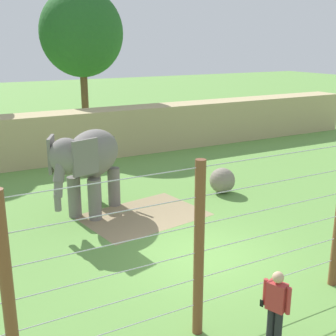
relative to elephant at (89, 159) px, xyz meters
name	(u,v)px	position (x,y,z in m)	size (l,w,h in m)	color
ground_plane	(204,255)	(1.69, -4.56, -1.96)	(120.00, 120.00, 0.00)	#609342
dirt_patch	(143,215)	(1.51, -1.05, -1.95)	(4.01, 2.88, 0.01)	#937F5B
embankment_wall	(72,136)	(1.69, 7.57, -0.75)	(36.00, 1.80, 2.42)	tan
elephant	(89,159)	(0.00, 0.00, 0.00)	(3.41, 3.22, 2.95)	slate
enrichment_ball	(222,180)	(5.28, -0.37, -1.45)	(1.01, 1.01, 1.01)	gray
cable_fence	(276,230)	(1.68, -7.36, -0.10)	(12.11, 0.21, 3.69)	brown
zookeeper	(276,307)	(0.72, -8.51, -1.03)	(0.35, 0.57, 1.67)	#232328
tree_behind_wall	(81,33)	(4.13, 12.69, 4.29)	(4.95, 4.95, 8.87)	brown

